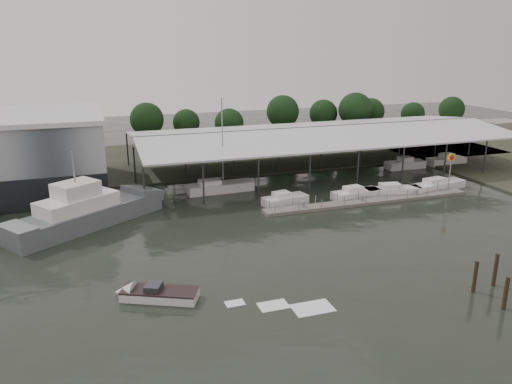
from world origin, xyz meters
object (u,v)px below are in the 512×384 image
object	(u,v)px
speedboat_underway	(153,294)
white_sailboat	(219,187)
grey_trawler	(88,212)
shell_fuel_sign	(451,165)

from	to	relation	value
speedboat_underway	white_sailboat	bearing A→B (deg)	-89.14
grey_trawler	white_sailboat	bearing A→B (deg)	-9.75
grey_trawler	white_sailboat	size ratio (longest dim) A/B	1.39
grey_trawler	speedboat_underway	distance (m)	19.58
white_sailboat	speedboat_underway	size ratio (longest dim) A/B	0.77
white_sailboat	speedboat_underway	distance (m)	29.64
shell_fuel_sign	grey_trawler	world-z (taller)	grey_trawler
grey_trawler	white_sailboat	world-z (taller)	white_sailboat
speedboat_underway	shell_fuel_sign	bearing A→B (deg)	-133.01
shell_fuel_sign	grey_trawler	distance (m)	45.72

